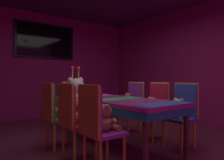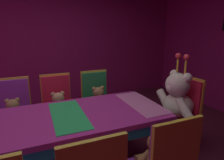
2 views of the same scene
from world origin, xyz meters
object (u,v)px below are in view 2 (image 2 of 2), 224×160
object	(u,v)px
teddy_left_0	(14,112)
chair_left_1	(57,102)
teddy_left_2	(99,99)
banquet_table	(69,123)
chair_left_2	(96,96)
throne_chair	(185,106)
teddy_right_2	(156,153)
chair_left_0	(15,108)
teddy_left_1	(59,105)
king_teddy_bear	(176,98)

from	to	relation	value
teddy_left_0	chair_left_1	world-z (taller)	chair_left_1
chair_left_1	teddy_left_2	size ratio (longest dim) A/B	2.83
banquet_table	teddy_left_2	xyz separation A→B (m)	(-0.69, 0.56, -0.05)
chair_left_2	throne_chair	size ratio (longest dim) A/B	1.00
teddy_left_0	teddy_left_2	world-z (taller)	teddy_left_2
teddy_left_2	throne_chair	size ratio (longest dim) A/B	0.35
teddy_left_2	teddy_right_2	xyz separation A→B (m)	(1.38, 0.02, -0.01)
chair_left_0	teddy_left_1	world-z (taller)	chair_left_0
banquet_table	teddy_left_1	size ratio (longest dim) A/B	5.92
chair_left_2	banquet_table	bearing A→B (deg)	-33.81
banquet_table	teddy_left_0	world-z (taller)	teddy_left_0
teddy_right_2	throne_chair	size ratio (longest dim) A/B	0.33
chair_left_0	teddy_left_0	size ratio (longest dim) A/B	3.02
banquet_table	king_teddy_bear	bearing A→B (deg)	90.00
chair_left_1	king_teddy_bear	distance (m)	1.62
throne_chair	king_teddy_bear	xyz separation A→B (m)	(0.00, -0.17, 0.13)
king_teddy_bear	chair_left_2	bearing A→B (deg)	-45.89
chair_left_0	throne_chair	world-z (taller)	same
teddy_left_2	teddy_right_2	bearing A→B (deg)	0.85
teddy_left_0	king_teddy_bear	world-z (taller)	king_teddy_bear
chair_left_0	banquet_table	bearing A→B (deg)	34.56
banquet_table	teddy_left_0	bearing A→B (deg)	-140.00
banquet_table	teddy_left_2	distance (m)	0.89
banquet_table	teddy_left_1	bearing A→B (deg)	-178.70
teddy_left_0	throne_chair	xyz separation A→B (m)	(0.67, 2.10, 0.01)
chair_left_0	chair_left_1	bearing A→B (deg)	91.00
chair_left_2	teddy_left_2	distance (m)	0.15
teddy_right_2	teddy_left_2	bearing A→B (deg)	0.85
chair_left_0	teddy_left_0	bearing A→B (deg)	0.00
chair_left_1	throne_chair	world-z (taller)	same
teddy_left_1	throne_chair	world-z (taller)	throne_chair
throne_chair	chair_left_0	bearing A→B (deg)	-21.11
throne_chair	banquet_table	bearing A→B (deg)	-0.00
teddy_left_2	teddy_right_2	world-z (taller)	teddy_left_2
banquet_table	chair_left_0	distance (m)	0.99
teddy_left_1	king_teddy_bear	bearing A→B (deg)	64.12
teddy_left_0	chair_left_1	bearing A→B (deg)	105.89
king_teddy_bear	teddy_left_0	bearing A→B (deg)	-19.00
chair_left_0	chair_left_2	distance (m)	1.12
chair_left_1	chair_left_2	xyz separation A→B (m)	(-0.02, 0.58, 0.00)
chair_left_2	throne_chair	distance (m)	1.29
teddy_left_1	teddy_left_0	bearing A→B (deg)	-89.10
teddy_right_2	teddy_left_1	bearing A→B (deg)	23.70
chair_left_2	teddy_left_2	size ratio (longest dim) A/B	2.83
banquet_table	teddy_left_1	distance (m)	0.68
banquet_table	teddy_right_2	bearing A→B (deg)	40.29
teddy_left_2	teddy_left_0	bearing A→B (deg)	-88.65
teddy_left_1	chair_left_2	bearing A→B (deg)	105.92
teddy_left_0	chair_left_2	world-z (taller)	chair_left_2
king_teddy_bear	banquet_table	bearing A→B (deg)	-0.00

